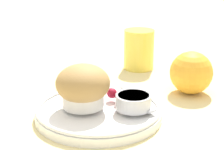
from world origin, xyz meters
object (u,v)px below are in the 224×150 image
object	(u,v)px
muffin	(83,87)
juice_glass	(139,49)
butter_knife	(121,93)
orange_fruit	(191,73)

from	to	relation	value
muffin	juice_glass	world-z (taller)	same
muffin	butter_knife	distance (m)	0.09
muffin	orange_fruit	bearing A→B (deg)	74.55
juice_glass	muffin	bearing A→B (deg)	-66.91
muffin	butter_knife	bearing A→B (deg)	85.31
muffin	orange_fruit	size ratio (longest dim) A/B	1.08
muffin	juice_glass	size ratio (longest dim) A/B	0.98
butter_knife	juice_glass	distance (m)	0.21
orange_fruit	juice_glass	xyz separation A→B (m)	(-0.17, 0.04, 0.00)
butter_knife	orange_fruit	distance (m)	0.15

